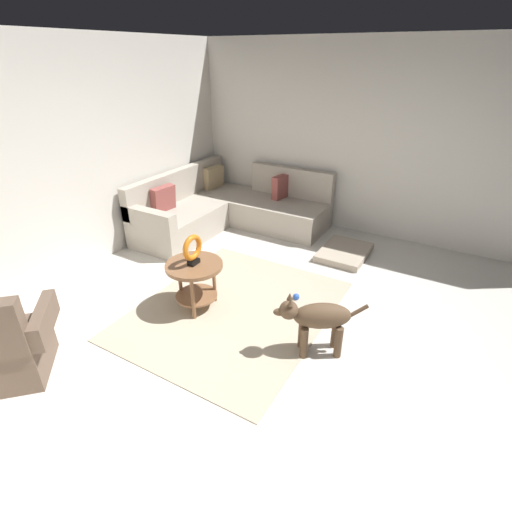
# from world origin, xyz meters

# --- Properties ---
(ground_plane) EXTENTS (6.00, 6.00, 0.10)m
(ground_plane) POSITION_xyz_m (0.00, 0.00, -0.05)
(ground_plane) COLOR silver
(wall_back) EXTENTS (6.00, 0.12, 2.70)m
(wall_back) POSITION_xyz_m (0.00, 2.94, 1.35)
(wall_back) COLOR silver
(wall_back) RESTS_ON ground_plane
(wall_right) EXTENTS (0.12, 6.00, 2.70)m
(wall_right) POSITION_xyz_m (2.94, 0.00, 1.35)
(wall_right) COLOR silver
(wall_right) RESTS_ON ground_plane
(area_rug) EXTENTS (2.30, 1.90, 0.01)m
(area_rug) POSITION_xyz_m (0.15, 0.70, 0.01)
(area_rug) COLOR #BCAD93
(area_rug) RESTS_ON ground_plane
(sectional_couch) EXTENTS (2.20, 2.25, 0.88)m
(sectional_couch) POSITION_xyz_m (1.99, 2.01, 0.29)
(sectional_couch) COLOR #B2A899
(sectional_couch) RESTS_ON ground_plane
(armchair) EXTENTS (0.99, 0.99, 0.88)m
(armchair) POSITION_xyz_m (-1.63, 1.82, 0.32)
(armchair) COLOR brown
(armchair) RESTS_ON ground_plane
(side_table) EXTENTS (0.60, 0.60, 0.54)m
(side_table) POSITION_xyz_m (-0.01, 1.08, 0.42)
(side_table) COLOR brown
(side_table) RESTS_ON ground_plane
(torus_sculpture) EXTENTS (0.28, 0.08, 0.33)m
(torus_sculpture) POSITION_xyz_m (-0.01, 1.08, 0.71)
(torus_sculpture) COLOR black
(torus_sculpture) RESTS_ON side_table
(dog_bed_mat) EXTENTS (0.80, 0.60, 0.09)m
(dog_bed_mat) POSITION_xyz_m (1.98, 0.08, 0.04)
(dog_bed_mat) COLOR #B2A38E
(dog_bed_mat) RESTS_ON ground_plane
(dog) EXTENTS (0.49, 0.75, 0.63)m
(dog) POSITION_xyz_m (-0.03, -0.31, 0.38)
(dog) COLOR brown
(dog) RESTS_ON ground_plane
(dog_toy_ball) EXTENTS (0.08, 0.08, 0.08)m
(dog_toy_ball) POSITION_xyz_m (0.66, 0.20, 0.04)
(dog_toy_ball) COLOR blue
(dog_toy_ball) RESTS_ON ground_plane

